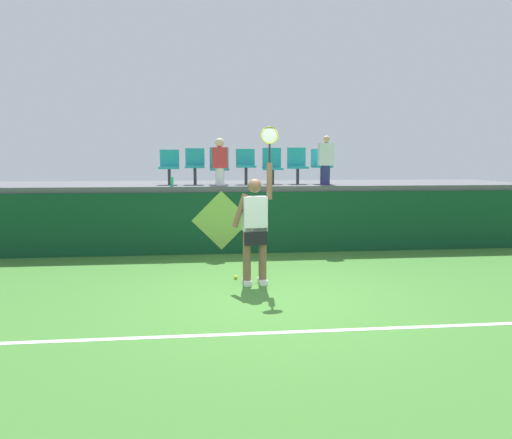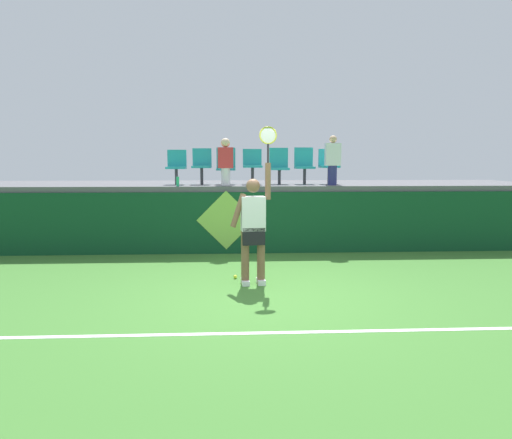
{
  "view_description": "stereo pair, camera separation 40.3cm",
  "coord_description": "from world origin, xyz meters",
  "px_view_note": "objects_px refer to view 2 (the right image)",
  "views": [
    {
      "loc": [
        -0.85,
        -6.47,
        1.99
      ],
      "look_at": [
        -0.07,
        1.11,
        1.0
      ],
      "focal_mm": 31.53,
      "sensor_mm": 36.0,
      "label": 1
    },
    {
      "loc": [
        -0.45,
        -6.5,
        1.99
      ],
      "look_at": [
        -0.07,
        1.11,
        1.0
      ],
      "focal_mm": 31.53,
      "sensor_mm": 36.0,
      "label": 2
    }
  ],
  "objects_px": {
    "stadium_chair_3": "(252,164)",
    "stadium_chair_5": "(304,164)",
    "water_bottle": "(178,182)",
    "tennis_player": "(253,225)",
    "tennis_ball": "(235,277)",
    "stadium_chair_0": "(177,165)",
    "stadium_chair_1": "(202,164)",
    "spectator_1": "(333,160)",
    "spectator_0": "(226,161)",
    "stadium_chair_4": "(279,165)",
    "stadium_chair_6": "(329,164)",
    "stadium_chair_2": "(226,165)"
  },
  "relations": [
    {
      "from": "stadium_chair_3",
      "to": "spectator_0",
      "type": "height_order",
      "value": "spectator_0"
    },
    {
      "from": "stadium_chair_0",
      "to": "water_bottle",
      "type": "bearing_deg",
      "value": -81.6
    },
    {
      "from": "tennis_ball",
      "to": "water_bottle",
      "type": "distance_m",
      "value": 2.98
    },
    {
      "from": "water_bottle",
      "to": "stadium_chair_5",
      "type": "relative_size",
      "value": 0.24
    },
    {
      "from": "stadium_chair_2",
      "to": "stadium_chair_4",
      "type": "height_order",
      "value": "stadium_chair_2"
    },
    {
      "from": "stadium_chair_0",
      "to": "stadium_chair_6",
      "type": "xyz_separation_m",
      "value": [
        3.55,
        -0.0,
        0.02
      ]
    },
    {
      "from": "tennis_ball",
      "to": "stadium_chair_1",
      "type": "distance_m",
      "value": 3.67
    },
    {
      "from": "stadium_chair_1",
      "to": "stadium_chair_2",
      "type": "height_order",
      "value": "stadium_chair_2"
    },
    {
      "from": "stadium_chair_0",
      "to": "spectator_0",
      "type": "height_order",
      "value": "spectator_0"
    },
    {
      "from": "stadium_chair_5",
      "to": "spectator_0",
      "type": "distance_m",
      "value": 1.89
    },
    {
      "from": "water_bottle",
      "to": "spectator_0",
      "type": "height_order",
      "value": "spectator_0"
    },
    {
      "from": "stadium_chair_0",
      "to": "stadium_chair_1",
      "type": "bearing_deg",
      "value": 0.11
    },
    {
      "from": "stadium_chair_0",
      "to": "spectator_1",
      "type": "xyz_separation_m",
      "value": [
        3.55,
        -0.43,
        0.12
      ]
    },
    {
      "from": "stadium_chair_4",
      "to": "spectator_0",
      "type": "xyz_separation_m",
      "value": [
        -1.24,
        -0.47,
        0.09
      ]
    },
    {
      "from": "stadium_chair_4",
      "to": "stadium_chair_5",
      "type": "distance_m",
      "value": 0.59
    },
    {
      "from": "stadium_chair_3",
      "to": "spectator_1",
      "type": "bearing_deg",
      "value": -13.49
    },
    {
      "from": "tennis_player",
      "to": "tennis_ball",
      "type": "height_order",
      "value": "tennis_player"
    },
    {
      "from": "stadium_chair_0",
      "to": "stadium_chair_6",
      "type": "height_order",
      "value": "stadium_chair_6"
    },
    {
      "from": "stadium_chair_5",
      "to": "stadium_chair_0",
      "type": "bearing_deg",
      "value": -179.89
    },
    {
      "from": "stadium_chair_6",
      "to": "stadium_chair_2",
      "type": "bearing_deg",
      "value": 179.76
    },
    {
      "from": "water_bottle",
      "to": "stadium_chair_3",
      "type": "relative_size",
      "value": 0.25
    },
    {
      "from": "stadium_chair_0",
      "to": "stadium_chair_1",
      "type": "height_order",
      "value": "stadium_chair_1"
    },
    {
      "from": "stadium_chair_3",
      "to": "stadium_chair_5",
      "type": "bearing_deg",
      "value": 0.35
    },
    {
      "from": "stadium_chair_6",
      "to": "stadium_chair_0",
      "type": "bearing_deg",
      "value": 179.99
    },
    {
      "from": "tennis_ball",
      "to": "stadium_chair_4",
      "type": "distance_m",
      "value": 3.74
    },
    {
      "from": "stadium_chair_0",
      "to": "spectator_1",
      "type": "height_order",
      "value": "spectator_1"
    },
    {
      "from": "tennis_ball",
      "to": "spectator_1",
      "type": "height_order",
      "value": "spectator_1"
    },
    {
      "from": "stadium_chair_1",
      "to": "stadium_chair_6",
      "type": "distance_m",
      "value": 2.97
    },
    {
      "from": "stadium_chair_1",
      "to": "stadium_chair_5",
      "type": "distance_m",
      "value": 2.39
    },
    {
      "from": "water_bottle",
      "to": "tennis_ball",
      "type": "bearing_deg",
      "value": -61.61
    },
    {
      "from": "stadium_chair_6",
      "to": "spectator_0",
      "type": "xyz_separation_m",
      "value": [
        -2.41,
        -0.46,
        0.07
      ]
    },
    {
      "from": "spectator_0",
      "to": "stadium_chair_2",
      "type": "bearing_deg",
      "value": 90.0
    },
    {
      "from": "stadium_chair_5",
      "to": "stadium_chair_3",
      "type": "bearing_deg",
      "value": -179.65
    },
    {
      "from": "stadium_chair_4",
      "to": "spectator_1",
      "type": "bearing_deg",
      "value": -20.66
    },
    {
      "from": "stadium_chair_2",
      "to": "spectator_0",
      "type": "xyz_separation_m",
      "value": [
        0.0,
        -0.47,
        0.09
      ]
    },
    {
      "from": "tennis_ball",
      "to": "stadium_chair_0",
      "type": "bearing_deg",
      "value": 113.6
    },
    {
      "from": "tennis_player",
      "to": "spectator_1",
      "type": "distance_m",
      "value": 3.7
    },
    {
      "from": "water_bottle",
      "to": "stadium_chair_3",
      "type": "xyz_separation_m",
      "value": [
        1.64,
        0.81,
        0.37
      ]
    },
    {
      "from": "spectator_0",
      "to": "stadium_chair_3",
      "type": "bearing_deg",
      "value": 36.73
    },
    {
      "from": "stadium_chair_6",
      "to": "spectator_1",
      "type": "height_order",
      "value": "spectator_1"
    },
    {
      "from": "stadium_chair_4",
      "to": "tennis_player",
      "type": "bearing_deg",
      "value": -102.39
    },
    {
      "from": "stadium_chair_5",
      "to": "stadium_chair_4",
      "type": "bearing_deg",
      "value": 179.74
    },
    {
      "from": "stadium_chair_4",
      "to": "spectator_1",
      "type": "distance_m",
      "value": 1.25
    },
    {
      "from": "stadium_chair_0",
      "to": "stadium_chair_4",
      "type": "relative_size",
      "value": 0.94
    },
    {
      "from": "tennis_player",
      "to": "spectator_0",
      "type": "bearing_deg",
      "value": 99.4
    },
    {
      "from": "tennis_player",
      "to": "stadium_chair_3",
      "type": "relative_size",
      "value": 3.09
    },
    {
      "from": "tennis_player",
      "to": "spectator_0",
      "type": "distance_m",
      "value": 3.17
    },
    {
      "from": "stadium_chair_0",
      "to": "spectator_0",
      "type": "relative_size",
      "value": 0.77
    },
    {
      "from": "water_bottle",
      "to": "spectator_1",
      "type": "distance_m",
      "value": 3.48
    },
    {
      "from": "stadium_chair_0",
      "to": "stadium_chair_3",
      "type": "bearing_deg",
      "value": -0.05
    }
  ]
}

